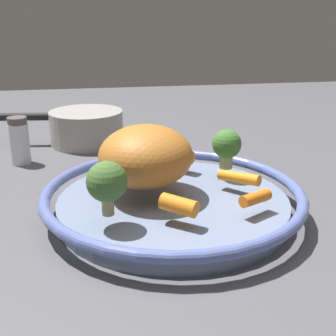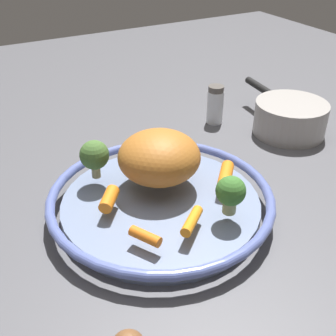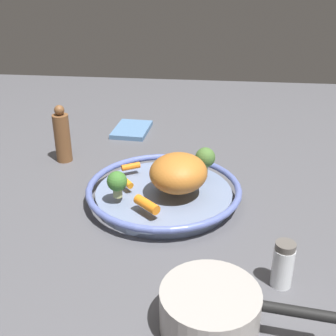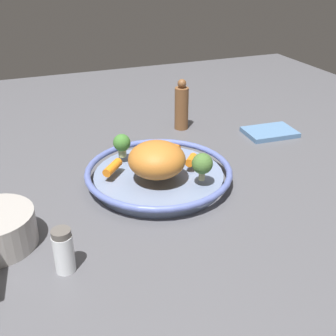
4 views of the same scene
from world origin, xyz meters
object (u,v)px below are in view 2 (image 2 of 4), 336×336
(baby_carrot_left, at_px, (109,199))
(salt_shaker, at_px, (215,105))
(roast_chicken_piece, at_px, (159,157))
(broccoli_floret_small, at_px, (94,156))
(serving_bowl, at_px, (161,202))
(saucepan, at_px, (290,118))
(baby_carrot_back, at_px, (145,236))
(baby_carrot_near_rim, at_px, (226,175))
(baby_carrot_right, at_px, (193,220))
(broccoli_floret_large, at_px, (231,192))

(baby_carrot_left, distance_m, salt_shaker, 0.41)
(roast_chicken_piece, xyz_separation_m, broccoli_floret_small, (0.09, -0.06, -0.00))
(serving_bowl, xyz_separation_m, saucepan, (-0.37, -0.11, 0.01))
(serving_bowl, relative_size, baby_carrot_back, 7.84)
(baby_carrot_left, bearing_deg, broccoli_floret_small, -97.42)
(baby_carrot_near_rim, distance_m, saucepan, 0.30)
(baby_carrot_near_rim, relative_size, salt_shaker, 0.72)
(serving_bowl, distance_m, baby_carrot_back, 0.12)
(serving_bowl, relative_size, broccoli_floret_small, 5.46)
(baby_carrot_back, distance_m, broccoli_floret_small, 0.18)
(serving_bowl, height_order, broccoli_floret_small, broccoli_floret_small)
(baby_carrot_back, bearing_deg, salt_shaker, -135.78)
(baby_carrot_right, bearing_deg, broccoli_floret_large, 179.59)
(baby_carrot_left, height_order, broccoli_floret_small, broccoli_floret_small)
(baby_carrot_near_rim, xyz_separation_m, saucepan, (-0.26, -0.14, -0.02))
(baby_carrot_near_rim, bearing_deg, baby_carrot_back, 20.77)
(baby_carrot_back, distance_m, salt_shaker, 0.46)
(baby_carrot_back, bearing_deg, broccoli_floret_large, 178.76)
(serving_bowl, height_order, baby_carrot_right, baby_carrot_right)
(baby_carrot_right, height_order, broccoli_floret_small, broccoli_floret_small)
(roast_chicken_piece, height_order, saucepan, roast_chicken_piece)
(baby_carrot_left, xyz_separation_m, salt_shaker, (-0.34, -0.22, -0.01))
(broccoli_floret_large, bearing_deg, serving_bowl, -55.72)
(baby_carrot_back, relative_size, broccoli_floret_small, 0.70)
(broccoli_floret_small, xyz_separation_m, salt_shaker, (-0.33, -0.14, -0.04))
(baby_carrot_right, relative_size, broccoli_floret_small, 0.95)
(baby_carrot_left, bearing_deg, roast_chicken_piece, -165.22)
(roast_chicken_piece, bearing_deg, serving_bowl, 64.74)
(baby_carrot_right, xyz_separation_m, saucepan, (-0.36, -0.21, -0.01))
(baby_carrot_near_rim, relative_size, broccoli_floret_large, 1.05)
(broccoli_floret_large, bearing_deg, baby_carrot_near_rim, -121.82)
(roast_chicken_piece, distance_m, baby_carrot_left, 0.10)
(baby_carrot_right, bearing_deg, baby_carrot_near_rim, -146.15)
(roast_chicken_piece, bearing_deg, saucepan, -167.04)
(baby_carrot_left, distance_m, baby_carrot_near_rim, 0.19)
(saucepan, bearing_deg, baby_carrot_near_rim, 27.59)
(salt_shaker, bearing_deg, broccoli_floret_small, 23.38)
(baby_carrot_right, relative_size, broccoli_floret_large, 1.04)
(baby_carrot_right, bearing_deg, roast_chicken_piece, -96.17)
(serving_bowl, bearing_deg, broccoli_floret_large, 124.28)
(broccoli_floret_large, bearing_deg, baby_carrot_right, -0.41)
(roast_chicken_piece, relative_size, baby_carrot_back, 2.91)
(baby_carrot_near_rim, height_order, saucepan, saucepan)
(serving_bowl, relative_size, saucepan, 1.42)
(roast_chicken_piece, xyz_separation_m, salt_shaker, (-0.24, -0.20, -0.04))
(baby_carrot_right, distance_m, saucepan, 0.42)
(baby_carrot_near_rim, bearing_deg, salt_shaker, -121.12)
(roast_chicken_piece, relative_size, baby_carrot_near_rim, 2.12)
(broccoli_floret_small, relative_size, saucepan, 0.26)
(roast_chicken_piece, distance_m, broccoli_floret_large, 0.13)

